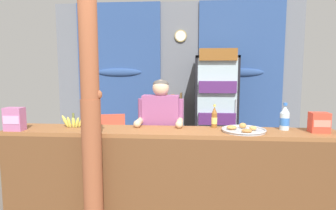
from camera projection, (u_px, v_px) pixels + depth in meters
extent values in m
plane|color=#665B51|center=(168.00, 188.00, 3.95)|extent=(8.00, 8.00, 0.00)
cube|color=slate|center=(176.00, 78.00, 5.66)|extent=(4.75, 0.12, 2.90)
cube|color=#2D4C89|center=(119.00, 66.00, 5.63)|extent=(1.63, 0.04, 2.42)
ellipsoid|color=#2D4C89|center=(119.00, 72.00, 5.63)|extent=(0.90, 0.10, 0.16)
cube|color=#2D4C89|center=(240.00, 66.00, 5.44)|extent=(1.58, 0.04, 2.42)
ellipsoid|color=#2D4C89|center=(240.00, 72.00, 5.43)|extent=(0.87, 0.10, 0.16)
cylinder|color=tan|center=(181.00, 36.00, 5.47)|extent=(0.23, 0.03, 0.23)
cylinder|color=white|center=(181.00, 36.00, 5.46)|extent=(0.20, 0.01, 0.20)
cube|color=beige|center=(147.00, 52.00, 5.56)|extent=(0.24, 0.02, 0.18)
cube|color=#935B33|center=(169.00, 132.00, 2.96)|extent=(3.41, 0.47, 0.04)
cube|color=brown|center=(168.00, 186.00, 2.81)|extent=(3.41, 0.04, 0.96)
cube|color=brown|center=(19.00, 174.00, 3.16)|extent=(0.08, 0.42, 0.96)
cube|color=brown|center=(334.00, 183.00, 2.89)|extent=(0.08, 0.42, 0.96)
cylinder|color=#995133|center=(93.00, 170.00, 2.73)|extent=(0.18, 0.18, 1.35)
cylinder|color=#995133|center=(88.00, 24.00, 2.57)|extent=(0.17, 0.17, 1.35)
ellipsoid|color=#995133|center=(99.00, 95.00, 2.64)|extent=(0.06, 0.05, 0.08)
cube|color=black|center=(214.00, 106.00, 5.47)|extent=(0.74, 0.04, 1.86)
cube|color=black|center=(196.00, 108.00, 5.20)|extent=(0.04, 0.64, 1.86)
cube|color=black|center=(235.00, 108.00, 5.14)|extent=(0.04, 0.64, 1.86)
cube|color=black|center=(216.00, 57.00, 5.06)|extent=(0.74, 0.64, 0.04)
cube|color=black|center=(214.00, 156.00, 5.28)|extent=(0.74, 0.64, 0.08)
cube|color=silver|center=(217.00, 108.00, 4.86)|extent=(0.68, 0.02, 1.70)
cylinder|color=#B7B7BC|center=(236.00, 111.00, 4.81)|extent=(0.02, 0.02, 0.40)
cube|color=silver|center=(215.00, 122.00, 5.20)|extent=(0.66, 0.56, 0.02)
cube|color=#56286B|center=(216.00, 117.00, 5.06)|extent=(0.62, 0.52, 0.20)
cube|color=silver|center=(216.00, 92.00, 5.14)|extent=(0.66, 0.56, 0.02)
cube|color=#56286B|center=(216.00, 86.00, 4.99)|extent=(0.62, 0.52, 0.20)
cube|color=silver|center=(216.00, 62.00, 5.07)|extent=(0.66, 0.56, 0.02)
cube|color=brown|center=(217.00, 55.00, 4.93)|extent=(0.62, 0.52, 0.20)
cube|color=brown|center=(158.00, 124.00, 5.49)|extent=(0.04, 0.28, 1.18)
cube|color=brown|center=(181.00, 124.00, 5.46)|extent=(0.04, 0.28, 1.18)
cube|color=brown|center=(169.00, 102.00, 5.43)|extent=(0.44, 0.28, 0.02)
cylinder|color=brown|center=(166.00, 98.00, 5.42)|extent=(0.06, 0.06, 0.16)
cylinder|color=orange|center=(173.00, 98.00, 5.41)|extent=(0.07, 0.07, 0.14)
cube|color=brown|center=(169.00, 121.00, 5.47)|extent=(0.44, 0.28, 0.02)
cylinder|color=black|center=(166.00, 116.00, 5.46)|extent=(0.05, 0.05, 0.15)
cylinder|color=black|center=(173.00, 118.00, 5.46)|extent=(0.06, 0.06, 0.10)
cube|color=brown|center=(169.00, 139.00, 5.51)|extent=(0.44, 0.28, 0.02)
cylinder|color=orange|center=(166.00, 136.00, 5.51)|extent=(0.06, 0.06, 0.11)
cylinder|color=silver|center=(173.00, 135.00, 5.50)|extent=(0.07, 0.07, 0.13)
cube|color=#E5563D|center=(113.00, 141.00, 4.78)|extent=(0.54, 0.54, 0.04)
cube|color=#E5563D|center=(113.00, 126.00, 4.95)|extent=(0.41, 0.14, 0.40)
cylinder|color=#E5563D|center=(101.00, 158.00, 4.59)|extent=(0.04, 0.04, 0.44)
cylinder|color=#E5563D|center=(125.00, 157.00, 4.65)|extent=(0.04, 0.04, 0.44)
cylinder|color=#E5563D|center=(102.00, 151.00, 4.96)|extent=(0.04, 0.04, 0.44)
cylinder|color=#E5563D|center=(124.00, 150.00, 5.02)|extent=(0.04, 0.04, 0.44)
cube|color=#E5563D|center=(100.00, 134.00, 4.73)|extent=(0.14, 0.39, 0.03)
cube|color=#E5563D|center=(125.00, 133.00, 4.80)|extent=(0.14, 0.39, 0.03)
cylinder|color=#28282D|center=(154.00, 172.00, 3.42)|extent=(0.11, 0.11, 0.80)
cylinder|color=#28282D|center=(168.00, 173.00, 3.41)|extent=(0.11, 0.11, 0.80)
cube|color=#934C7F|center=(161.00, 118.00, 3.34)|extent=(0.42, 0.20, 0.52)
sphere|color=#DBB28E|center=(161.00, 88.00, 3.29)|extent=(0.19, 0.19, 0.19)
ellipsoid|color=#4C4742|center=(161.00, 84.00, 3.30)|extent=(0.18, 0.18, 0.10)
cylinder|color=#934C7F|center=(142.00, 109.00, 3.34)|extent=(0.08, 0.08, 0.24)
cylinder|color=#DBB28E|center=(139.00, 122.00, 3.21)|extent=(0.07, 0.26, 0.07)
sphere|color=#DBB28E|center=(137.00, 124.00, 3.08)|extent=(0.08, 0.08, 0.08)
cylinder|color=#934C7F|center=(180.00, 110.00, 3.31)|extent=(0.08, 0.08, 0.24)
cylinder|color=#DBB28E|center=(180.00, 122.00, 3.17)|extent=(0.07, 0.26, 0.07)
sphere|color=#DBB28E|center=(179.00, 125.00, 3.04)|extent=(0.08, 0.08, 0.08)
cylinder|color=silver|center=(285.00, 121.00, 2.96)|extent=(0.09, 0.09, 0.17)
cone|color=silver|center=(285.00, 109.00, 2.94)|extent=(0.09, 0.09, 0.08)
cylinder|color=blue|center=(285.00, 104.00, 2.94)|extent=(0.04, 0.04, 0.03)
cylinder|color=blue|center=(285.00, 121.00, 2.96)|extent=(0.10, 0.10, 0.08)
cylinder|color=brown|center=(214.00, 120.00, 3.08)|extent=(0.06, 0.06, 0.15)
cone|color=brown|center=(214.00, 110.00, 3.06)|extent=(0.06, 0.06, 0.07)
cylinder|color=#E5CC4C|center=(215.00, 106.00, 3.06)|extent=(0.03, 0.03, 0.02)
cylinder|color=#E5D166|center=(214.00, 120.00, 3.08)|extent=(0.06, 0.06, 0.07)
cube|color=#B76699|center=(14.00, 119.00, 2.92)|extent=(0.19, 0.12, 0.24)
cube|color=#F7A5D8|center=(11.00, 120.00, 2.86)|extent=(0.17, 0.00, 0.08)
cube|color=#E5422D|center=(319.00, 122.00, 2.84)|extent=(0.18, 0.13, 0.20)
cube|color=#FF826D|center=(322.00, 124.00, 2.77)|extent=(0.16, 0.00, 0.07)
cylinder|color=#BCBCC1|center=(244.00, 131.00, 2.88)|extent=(0.42, 0.42, 0.02)
torus|color=#BCBCC1|center=(244.00, 129.00, 2.88)|extent=(0.44, 0.44, 0.02)
ellipsoid|color=tan|center=(253.00, 128.00, 2.86)|extent=(0.07, 0.07, 0.05)
ellipsoid|color=#C68947|center=(243.00, 126.00, 2.97)|extent=(0.07, 0.07, 0.06)
ellipsoid|color=#C68947|center=(232.00, 127.00, 2.90)|extent=(0.10, 0.08, 0.04)
ellipsoid|color=#B2753D|center=(247.00, 131.00, 2.74)|extent=(0.10, 0.08, 0.04)
ellipsoid|color=#CCC14C|center=(65.00, 121.00, 3.09)|extent=(0.10, 0.04, 0.15)
ellipsoid|color=#CCC14C|center=(69.00, 122.00, 3.08)|extent=(0.06, 0.04, 0.13)
ellipsoid|color=#CCC14C|center=(73.00, 122.00, 3.09)|extent=(0.05, 0.04, 0.13)
ellipsoid|color=#CCC14C|center=(77.00, 123.00, 3.08)|extent=(0.06, 0.04, 0.12)
ellipsoid|color=#CCC14C|center=(82.00, 121.00, 3.09)|extent=(0.10, 0.04, 0.15)
cylinder|color=olive|center=(73.00, 115.00, 3.08)|extent=(0.02, 0.02, 0.05)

